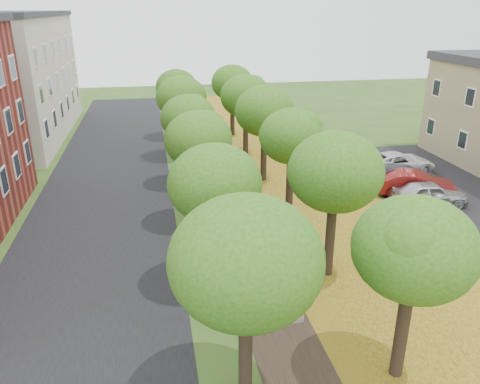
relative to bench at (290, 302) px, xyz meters
name	(u,v)px	position (x,y,z in m)	size (l,w,h in m)	color
street_asphalt	(103,209)	(-7.74, 11.25, -0.40)	(8.00, 70.00, 0.01)	black
footpath	(232,199)	(-0.24, 11.25, -0.40)	(3.20, 70.00, 0.01)	black
leaf_verge	(312,194)	(4.76, 11.25, -0.40)	(7.50, 70.00, 0.01)	#B29D20
parking_lot	(429,179)	(13.26, 12.25, -0.40)	(9.00, 16.00, 0.01)	black
tree_row_west	(193,127)	(-2.44, 11.25, 4.10)	(3.75, 33.75, 6.14)	black
tree_row_east	(277,123)	(2.36, 11.25, 4.10)	(3.75, 33.75, 6.14)	black
bench	(290,302)	(0.00, 0.00, 0.00)	(0.56, 1.68, 0.78)	#2A342D
car_silver	(430,194)	(10.76, 8.26, 0.32)	(1.71, 4.24, 1.45)	#B9B9BF
car_red	(416,184)	(10.76, 9.74, 0.35)	(1.61, 4.61, 1.52)	maroon
car_grey	(404,177)	(10.76, 11.14, 0.33)	(2.05, 5.05, 1.47)	#35353A
car_white	(398,163)	(11.84, 14.01, 0.30)	(2.36, 5.12, 1.42)	silver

